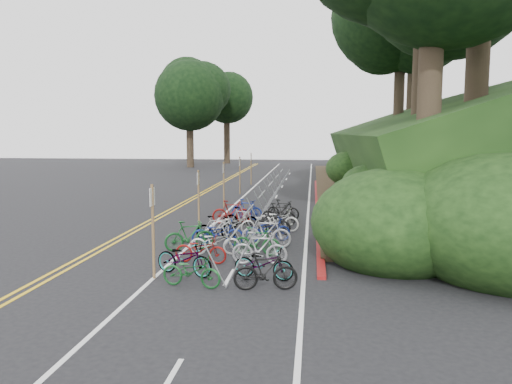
% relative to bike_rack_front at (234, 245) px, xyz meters
% --- Properties ---
extents(ground, '(120.00, 120.00, 0.00)m').
position_rel_bike_rack_front_xyz_m(ground, '(-3.19, 1.80, -0.87)').
color(ground, black).
rests_on(ground, ground).
extents(road_markings, '(7.47, 80.00, 0.01)m').
position_rel_bike_rack_front_xyz_m(road_markings, '(-2.56, 11.89, -0.87)').
color(road_markings, gold).
rests_on(road_markings, ground).
extents(red_curb, '(0.25, 28.00, 0.10)m').
position_rel_bike_rack_front_xyz_m(red_curb, '(2.51, 13.80, -0.82)').
color(red_curb, maroon).
rests_on(red_curb, ground).
extents(embankment, '(14.30, 48.14, 9.11)m').
position_rel_bike_rack_front_xyz_m(embankment, '(9.77, 20.83, 1.69)').
color(embankment, black).
rests_on(embankment, ground).
extents(tree_cluster, '(33.81, 55.18, 20.83)m').
position_rel_bike_rack_front_xyz_m(tree_cluster, '(6.57, 23.83, 12.07)').
color(tree_cluster, '#2D2319').
rests_on(tree_cluster, ground).
extents(bike_rack_front, '(1.16, 2.74, 1.22)m').
position_rel_bike_rack_front_xyz_m(bike_rack_front, '(0.00, 0.00, 0.00)').
color(bike_rack_front, gray).
rests_on(bike_rack_front, ground).
extents(bike_racks_rest, '(1.14, 23.00, 1.17)m').
position_rel_bike_rack_front_xyz_m(bike_racks_rest, '(-0.19, 14.80, -0.02)').
color(bike_racks_rest, gray).
rests_on(bike_racks_rest, ground).
extents(signpost_near, '(0.08, 0.40, 2.66)m').
position_rel_bike_rack_front_xyz_m(signpost_near, '(-2.17, -0.58, 0.65)').
color(signpost_near, brown).
rests_on(signpost_near, ground).
extents(signposts_rest, '(0.08, 18.40, 2.50)m').
position_rel_bike_rack_front_xyz_m(signposts_rest, '(-2.59, 15.80, 0.56)').
color(signposts_rest, brown).
rests_on(signposts_rest, ground).
extents(bike_front, '(1.20, 1.79, 1.05)m').
position_rel_bike_rack_front_xyz_m(bike_front, '(-2.00, 2.79, -0.35)').
color(bike_front, '#144C1E').
rests_on(bike_front, ground).
extents(bike_valet, '(3.45, 12.23, 1.09)m').
position_rel_bike_rack_front_xyz_m(bike_valet, '(-0.22, 3.79, -0.39)').
color(bike_valet, '#144C1E').
rests_on(bike_valet, ground).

